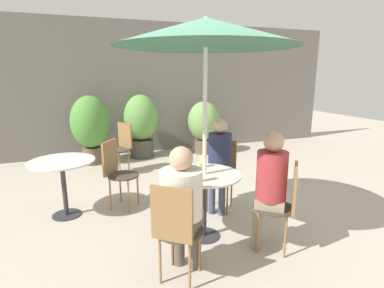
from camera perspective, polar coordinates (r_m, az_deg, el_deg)
name	(u,v)px	position (r m, az deg, el deg)	size (l,w,h in m)	color
ground_plane	(213,236)	(3.62, 4.11, -17.07)	(20.00, 20.00, 0.00)	#B2A899
storefront_wall	(142,89)	(7.16, -9.60, 10.34)	(10.00, 0.06, 3.00)	slate
cafe_table_near	(204,187)	(3.35, 2.35, -8.12)	(0.80, 0.80, 0.75)	#2D2D33
cafe_table_far	(63,172)	(4.19, -23.43, -4.83)	(0.82, 0.82, 0.75)	#2D2D33
bistro_chair_0	(176,226)	(2.63, -3.10, -15.25)	(0.48, 0.49, 0.95)	#42382D
bistro_chair_1	(284,200)	(3.25, 17.16, -10.13)	(0.49, 0.48, 0.95)	#42382D
bistro_chair_2	(222,168)	(4.15, 5.69, -4.53)	(0.48, 0.49, 0.95)	#42382D
bistro_chair_3	(121,144)	(5.72, -13.30, 0.09)	(0.48, 0.47, 0.95)	#42382D
bistro_chair_4	(117,168)	(4.26, -14.18, -4.42)	(0.48, 0.48, 0.95)	#42382D
seated_person_0	(182,201)	(2.70, -1.89, -10.78)	(0.47, 0.47, 1.23)	brown
seated_person_1	(270,180)	(3.19, 14.64, -6.71)	(0.40, 0.39, 1.27)	gray
seated_person_2	(219,157)	(3.95, 5.25, -2.54)	(0.38, 0.38, 1.26)	#42475B
beer_glass_0	(200,172)	(3.04, 1.49, -5.42)	(0.06, 0.06, 0.20)	beige
beer_glass_1	(202,161)	(3.52, 1.96, -3.30)	(0.06, 0.06, 0.14)	#DBC65B
potted_plant_0	(90,125)	(6.46, -18.80, 3.53)	(0.77, 0.77, 1.42)	brown
potted_plant_1	(141,123)	(6.73, -9.67, 4.05)	(0.75, 0.75, 1.40)	#47423D
potted_plant_2	(204,124)	(6.99, 2.24, 3.89)	(0.74, 0.74, 1.22)	brown
umbrella	(206,33)	(3.15, 2.64, 20.41)	(1.85, 1.85, 2.37)	silver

